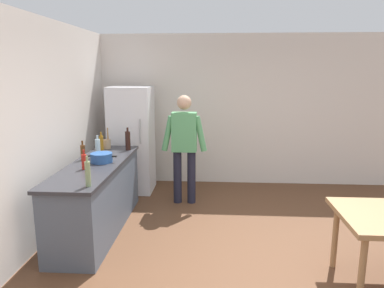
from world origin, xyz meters
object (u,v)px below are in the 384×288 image
(refrigerator, at_px, (132,140))
(bottle_vinegar_tall, at_px, (88,174))
(bottle_beer_brown, at_px, (83,152))
(bottle_oil_amber, at_px, (101,143))
(person, at_px, (184,142))
(cooking_pot, at_px, (102,158))
(bottle_wine_dark, at_px, (128,140))
(bottle_water_clear, at_px, (98,148))
(utensil_jar, at_px, (107,143))
(bottle_sauce_red, at_px, (84,161))

(refrigerator, height_order, bottle_vinegar_tall, refrigerator)
(bottle_beer_brown, bearing_deg, bottle_oil_amber, 83.34)
(person, distance_m, cooking_pot, 1.39)
(bottle_wine_dark, bearing_deg, bottle_vinegar_tall, -90.06)
(cooking_pot, distance_m, bottle_water_clear, 0.34)
(bottle_oil_amber, relative_size, bottle_wine_dark, 0.82)
(refrigerator, relative_size, bottle_oil_amber, 6.43)
(cooking_pot, relative_size, bottle_beer_brown, 1.54)
(bottle_oil_amber, distance_m, bottle_wine_dark, 0.39)
(refrigerator, distance_m, bottle_oil_amber, 0.90)
(cooking_pot, height_order, utensil_jar, utensil_jar)
(cooking_pot, bearing_deg, bottle_oil_amber, 107.58)
(person, distance_m, bottle_water_clear, 1.32)
(cooking_pot, relative_size, bottle_vinegar_tall, 1.25)
(person, bearing_deg, bottle_beer_brown, -145.31)
(refrigerator, xyz_separation_m, bottle_beer_brown, (-0.32, -1.43, 0.11))
(person, height_order, bottle_water_clear, person)
(bottle_sauce_red, distance_m, bottle_water_clear, 0.64)
(bottle_beer_brown, height_order, bottle_wine_dark, bottle_wine_dark)
(person, height_order, utensil_jar, person)
(bottle_oil_amber, bearing_deg, bottle_vinegar_tall, -76.91)
(bottle_vinegar_tall, height_order, bottle_sauce_red, bottle_vinegar_tall)
(refrigerator, height_order, utensil_jar, refrigerator)
(refrigerator, distance_m, bottle_beer_brown, 1.47)
(person, distance_m, bottle_vinegar_tall, 2.12)
(bottle_vinegar_tall, bearing_deg, bottle_beer_brown, 112.78)
(bottle_beer_brown, relative_size, bottle_wine_dark, 0.76)
(bottle_wine_dark, distance_m, bottle_water_clear, 0.54)
(refrigerator, xyz_separation_m, utensil_jar, (-0.21, -0.72, 0.08))
(cooking_pot, bearing_deg, bottle_vinegar_tall, -80.10)
(bottle_vinegar_tall, xyz_separation_m, bottle_beer_brown, (-0.45, 1.07, -0.03))
(bottle_oil_amber, distance_m, bottle_sauce_red, 1.02)
(bottle_vinegar_tall, height_order, bottle_beer_brown, bottle_vinegar_tall)
(person, bearing_deg, bottle_vinegar_tall, -112.89)
(cooking_pot, height_order, bottle_vinegar_tall, bottle_vinegar_tall)
(person, relative_size, bottle_sauce_red, 7.08)
(utensil_jar, relative_size, bottle_sauce_red, 1.33)
(cooking_pot, height_order, bottle_sauce_red, bottle_sauce_red)
(refrigerator, bearing_deg, bottle_water_clear, -98.55)
(person, height_order, cooking_pot, person)
(person, relative_size, bottle_water_clear, 5.67)
(bottle_beer_brown, bearing_deg, person, 34.69)
(bottle_vinegar_tall, distance_m, bottle_wine_dark, 1.70)
(bottle_oil_amber, xyz_separation_m, bottle_water_clear, (0.07, -0.37, 0.01))
(cooking_pot, height_order, bottle_wine_dark, bottle_wine_dark)
(refrigerator, height_order, bottle_oil_amber, refrigerator)
(bottle_water_clear, bearing_deg, bottle_beer_brown, -124.23)
(bottle_vinegar_tall, distance_m, bottle_oil_amber, 1.69)
(person, relative_size, bottle_beer_brown, 6.54)
(utensil_jar, xyz_separation_m, bottle_beer_brown, (-0.11, -0.71, 0.03))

